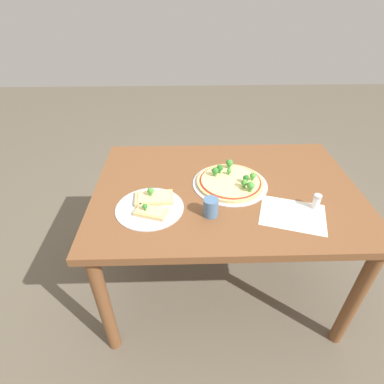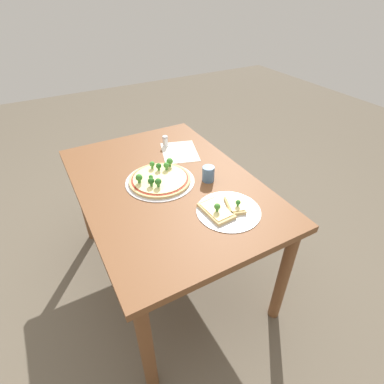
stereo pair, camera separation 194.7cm
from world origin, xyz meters
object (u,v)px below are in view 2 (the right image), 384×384
Objects in this scene: dining_table at (167,195)px; pizza_tray_slice at (225,209)px; pizza_tray_whole at (160,179)px; drinking_cup at (208,174)px; condiment_shaker at (165,141)px.

pizza_tray_slice reaches higher than dining_table.
pizza_tray_whole is 0.40m from pizza_tray_slice.
pizza_tray_whole is at bearing 63.16° from drinking_cup.
pizza_tray_slice is 4.34× the size of condiment_shaker.
drinking_cup reaches higher than dining_table.
pizza_tray_slice is at bearing 165.86° from drinking_cup.
drinking_cup is 0.46m from condiment_shaker.
pizza_tray_whole is (0.02, 0.03, 0.10)m from dining_table.
condiment_shaker is (0.71, -0.03, 0.02)m from pizza_tray_slice.
drinking_cup is at bearing -14.14° from pizza_tray_slice.
pizza_tray_whole is 4.47× the size of drinking_cup.
drinking_cup is at bearing -114.58° from dining_table.
dining_table is 0.25m from drinking_cup.
drinking_cup is (-0.11, -0.23, 0.03)m from pizza_tray_whole.
drinking_cup is at bearing -175.80° from condiment_shaker.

